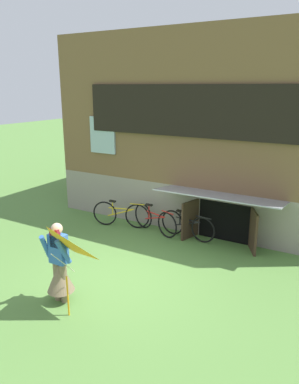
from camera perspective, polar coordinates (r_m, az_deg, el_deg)
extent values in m
plane|color=#56843D|center=(8.33, -4.21, -12.72)|extent=(60.00, 60.00, 0.00)
cube|color=gray|center=(12.94, 10.23, 0.82)|extent=(8.54, 5.58, 1.33)
cube|color=brown|center=(12.52, 10.86, 13.05)|extent=(8.54, 5.58, 4.17)
cube|color=black|center=(9.90, 5.24, 12.39)|extent=(5.89, 0.08, 1.34)
cube|color=#9EB7C6|center=(9.92, 5.29, 12.39)|extent=(5.73, 0.04, 1.22)
cube|color=#9EB7C6|center=(11.37, -7.26, 8.71)|extent=(0.90, 0.06, 1.10)
cube|color=black|center=(10.06, 11.45, -4.51)|extent=(1.40, 0.03, 1.05)
cube|color=#3D2B1E|center=(10.09, 6.35, -4.22)|extent=(0.25, 0.69, 1.05)
cube|color=#3D2B1E|center=(9.59, 15.71, -5.84)|extent=(0.37, 0.65, 1.05)
cube|color=#999EA8|center=(9.31, 10.66, -0.60)|extent=(3.19, 1.09, 0.18)
cylinder|color=#7F6B51|center=(7.50, -14.02, -13.13)|extent=(0.14, 0.14, 0.81)
cylinder|color=#7F6B51|center=(7.40, -13.09, -13.49)|extent=(0.14, 0.14, 0.81)
cone|color=#7F6B51|center=(7.40, -13.62, -12.49)|extent=(0.52, 0.52, 0.60)
cube|color=#3366B7|center=(7.15, -13.92, -8.48)|extent=(0.34, 0.20, 0.57)
cylinder|color=#3366B7|center=(7.22, -15.76, -8.13)|extent=(0.17, 0.32, 0.53)
cylinder|color=#3366B7|center=(6.93, -13.17, -8.97)|extent=(0.17, 0.32, 0.53)
cube|color=maroon|center=(7.02, -14.39, -6.89)|extent=(0.20, 0.08, 0.36)
sphere|color=#D8AD8E|center=(7.00, -14.13, -5.53)|extent=(0.22, 0.22, 0.22)
pyramid|color=orange|center=(6.51, -15.45, -8.59)|extent=(1.05, 0.81, 0.67)
cylinder|color=beige|center=(6.81, -13.16, -10.66)|extent=(0.01, 0.56, 0.59)
cylinder|color=orange|center=(7.00, -12.50, -15.42)|extent=(0.03, 0.03, 0.78)
torus|color=black|center=(9.88, 8.26, -5.81)|extent=(0.71, 0.12, 0.70)
torus|color=black|center=(10.33, 3.57, -4.68)|extent=(0.71, 0.12, 0.70)
cylinder|color=black|center=(10.04, 5.89, -4.27)|extent=(0.72, 0.12, 0.04)
cylinder|color=black|center=(10.08, 5.87, -4.89)|extent=(0.78, 0.12, 0.29)
cylinder|color=black|center=(10.15, 4.72, -4.00)|extent=(0.04, 0.04, 0.40)
cube|color=black|center=(10.09, 4.75, -2.94)|extent=(0.20, 0.08, 0.05)
cylinder|color=black|center=(9.76, 8.34, -3.92)|extent=(0.44, 0.08, 0.03)
torus|color=black|center=(10.09, 2.75, -5.11)|extent=(0.71, 0.27, 0.73)
torus|color=black|center=(10.78, -0.96, -3.69)|extent=(0.71, 0.27, 0.73)
cylinder|color=red|center=(10.36, 0.84, -3.40)|extent=(0.72, 0.27, 0.04)
cylinder|color=red|center=(10.40, 0.83, -4.02)|extent=(0.79, 0.29, 0.30)
cylinder|color=red|center=(10.54, -0.08, -3.06)|extent=(0.04, 0.04, 0.41)
cube|color=black|center=(10.47, -0.08, -1.99)|extent=(0.20, 0.08, 0.05)
cylinder|color=red|center=(9.97, 2.78, -3.17)|extent=(0.43, 0.16, 0.03)
torus|color=black|center=(10.74, -1.90, -3.75)|extent=(0.72, 0.24, 0.74)
torus|color=black|center=(11.05, -6.90, -3.28)|extent=(0.72, 0.24, 0.74)
cylinder|color=gold|center=(10.82, -4.46, -2.57)|extent=(0.74, 0.23, 0.04)
cylinder|color=gold|center=(10.86, -4.45, -3.17)|extent=(0.80, 0.25, 0.30)
cylinder|color=gold|center=(10.91, -5.71, -2.46)|extent=(0.04, 0.04, 0.42)
cube|color=black|center=(10.84, -5.74, -1.42)|extent=(0.20, 0.08, 0.05)
cylinder|color=gold|center=(10.62, -1.92, -1.91)|extent=(0.43, 0.14, 0.03)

